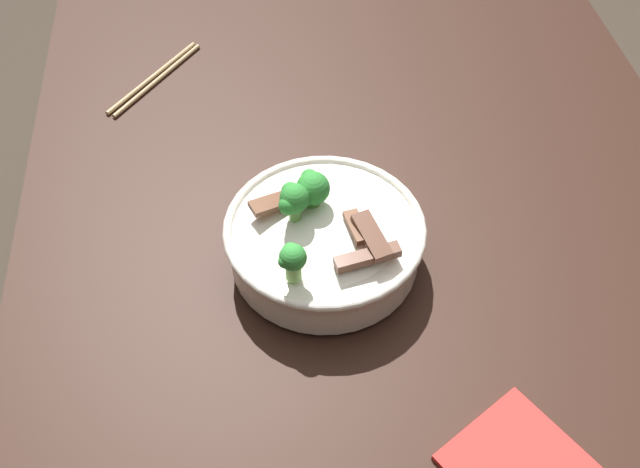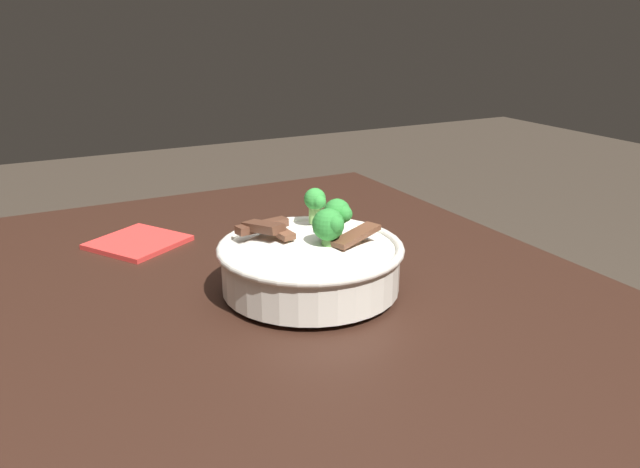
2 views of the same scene
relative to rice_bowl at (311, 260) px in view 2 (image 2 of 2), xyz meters
name	(u,v)px [view 2 (image 2 of 2)]	position (x,y,z in m)	size (l,w,h in m)	color
dining_table	(314,445)	(0.16, -0.08, -0.16)	(1.45, 0.96, 0.79)	black
rice_bowl	(311,260)	(0.00, 0.00, 0.00)	(0.25, 0.25, 0.13)	silver
folded_napkin	(138,242)	(-0.30, -0.17, -0.04)	(0.13, 0.13, 0.01)	red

